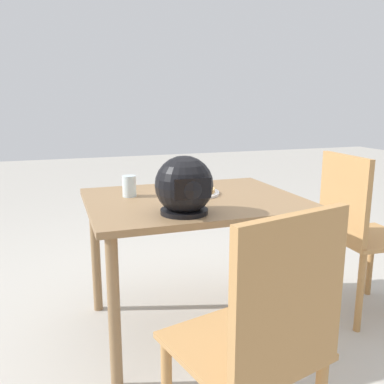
# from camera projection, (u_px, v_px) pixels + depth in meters

# --- Properties ---
(ground_plane) EXTENTS (14.00, 14.00, 0.00)m
(ground_plane) POSITION_uv_depth(u_px,v_px,m) (194.00, 326.00, 2.20)
(ground_plane) COLOR #B2ADA3
(dining_table) EXTENTS (1.04, 0.82, 0.70)m
(dining_table) POSITION_uv_depth(u_px,v_px,m) (194.00, 215.00, 2.07)
(dining_table) COLOR olive
(dining_table) RESTS_ON ground
(pizza_plate) EXTENTS (0.30, 0.30, 0.01)m
(pizza_plate) POSITION_uv_depth(u_px,v_px,m) (190.00, 193.00, 2.14)
(pizza_plate) COLOR white
(pizza_plate) RESTS_ON dining_table
(pizza) EXTENTS (0.25, 0.25, 0.05)m
(pizza) POSITION_uv_depth(u_px,v_px,m) (190.00, 189.00, 2.13)
(pizza) COLOR tan
(pizza) RESTS_ON pizza_plate
(motorcycle_helmet) EXTENTS (0.25, 0.25, 0.25)m
(motorcycle_helmet) POSITION_uv_depth(u_px,v_px,m) (184.00, 186.00, 1.74)
(motorcycle_helmet) COLOR black
(motorcycle_helmet) RESTS_ON dining_table
(drinking_glass) EXTENTS (0.07, 0.07, 0.11)m
(drinking_glass) POSITION_uv_depth(u_px,v_px,m) (129.00, 186.00, 2.07)
(drinking_glass) COLOR silver
(drinking_glass) RESTS_ON dining_table
(chair_far) EXTENTS (0.49, 0.49, 0.90)m
(chair_far) POSITION_uv_depth(u_px,v_px,m) (263.00, 340.00, 1.18)
(chair_far) COLOR #B7844C
(chair_far) RESTS_ON ground
(chair_side) EXTENTS (0.42, 0.42, 0.90)m
(chair_side) POSITION_uv_depth(u_px,v_px,m) (356.00, 227.00, 2.23)
(chair_side) COLOR #B7844C
(chair_side) RESTS_ON ground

